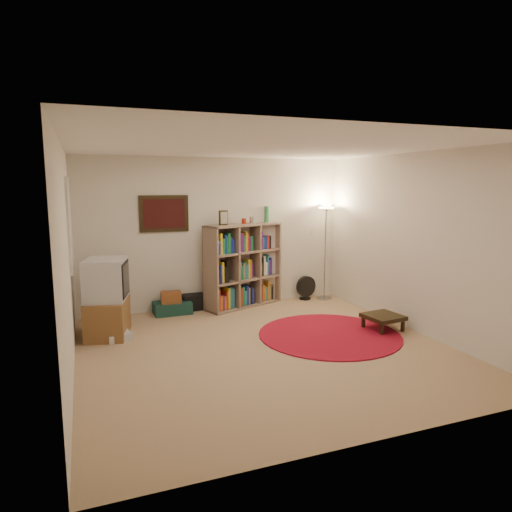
{
  "coord_description": "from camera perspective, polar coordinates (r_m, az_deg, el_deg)",
  "views": [
    {
      "loc": [
        -2.07,
        -5.1,
        2.06
      ],
      "look_at": [
        0.1,
        0.6,
        1.1
      ],
      "focal_mm": 32.0,
      "sensor_mm": 36.0,
      "label": 1
    }
  ],
  "objects": [
    {
      "name": "side_table",
      "position": [
        6.8,
        15.6,
        -7.39
      ],
      "size": [
        0.54,
        0.54,
        0.22
      ],
      "rotation": [
        0.0,
        0.0,
        0.12
      ],
      "color": "black",
      "rests_on": "ground"
    },
    {
      "name": "wicker_basket",
      "position": [
        7.42,
        -10.58,
        -5.08
      ],
      "size": [
        0.33,
        0.25,
        0.18
      ],
      "rotation": [
        0.0,
        0.0,
        -0.09
      ],
      "color": "brown",
      "rests_on": "suitcase"
    },
    {
      "name": "dvd_box",
      "position": [
        6.45,
        -16.84,
        -9.58
      ],
      "size": [
        0.37,
        0.33,
        0.1
      ],
      "rotation": [
        0.0,
        0.0,
        0.26
      ],
      "color": "#BBBAC0",
      "rests_on": "ground"
    },
    {
      "name": "floor_lamp",
      "position": [
        8.2,
        8.74,
        4.35
      ],
      "size": [
        0.41,
        0.41,
        1.71
      ],
      "rotation": [
        0.0,
        0.0,
        0.31
      ],
      "color": "#A0A0A4",
      "rests_on": "ground"
    },
    {
      "name": "room",
      "position": [
        5.58,
        0.52,
        0.72
      ],
      "size": [
        4.54,
        4.54,
        2.54
      ],
      "color": "#9C7C5B",
      "rests_on": "ground"
    },
    {
      "name": "floor_fan",
      "position": [
        8.28,
        6.25,
        -3.97
      ],
      "size": [
        0.38,
        0.23,
        0.43
      ],
      "rotation": [
        0.0,
        0.0,
        0.16
      ],
      "color": "black",
      "rests_on": "ground"
    },
    {
      "name": "tv_stand",
      "position": [
        6.55,
        -18.12,
        -5.15
      ],
      "size": [
        0.67,
        0.83,
        1.07
      ],
      "rotation": [
        0.0,
        0.0,
        -0.24
      ],
      "color": "brown",
      "rests_on": "ground"
    },
    {
      "name": "suitcase",
      "position": [
        7.51,
        -10.42,
        -6.38
      ],
      "size": [
        0.59,
        0.39,
        0.19
      ],
      "rotation": [
        0.0,
        0.0,
        0.01
      ],
      "color": "#13352D",
      "rests_on": "ground"
    },
    {
      "name": "duffel_bag",
      "position": [
        7.7,
        -7.98,
        -5.65
      ],
      "size": [
        0.4,
        0.35,
        0.26
      ],
      "rotation": [
        0.0,
        0.0,
        0.09
      ],
      "color": "black",
      "rests_on": "ground"
    },
    {
      "name": "paper_towel",
      "position": [
        7.77,
        -5.51,
        -5.56
      ],
      "size": [
        0.15,
        0.15,
        0.24
      ],
      "rotation": [
        0.0,
        0.0,
        0.31
      ],
      "color": "white",
      "rests_on": "ground"
    },
    {
      "name": "red_rug",
      "position": [
        6.46,
        9.16,
        -9.67
      ],
      "size": [
        1.95,
        1.95,
        0.02
      ],
      "color": "maroon",
      "rests_on": "ground"
    },
    {
      "name": "bookshelf",
      "position": [
        7.73,
        -1.75,
        -1.34
      ],
      "size": [
        1.46,
        0.88,
        1.69
      ],
      "rotation": [
        0.0,
        0.0,
        0.37
      ],
      "color": "#7E6654",
      "rests_on": "ground"
    }
  ]
}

